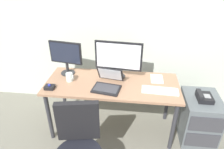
{
  "coord_description": "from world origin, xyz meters",
  "views": [
    {
      "loc": [
        0.24,
        -2.05,
        2.02
      ],
      "look_at": [
        0.0,
        0.0,
        0.84
      ],
      "focal_mm": 32.28,
      "sensor_mm": 36.0,
      "label": 1
    }
  ],
  "objects_px": {
    "file_cabinet": "(198,118)",
    "paper_notepad": "(157,79)",
    "laptop": "(108,83)",
    "coffee_mug": "(70,77)",
    "monitor_main": "(118,58)",
    "keyboard": "(160,90)",
    "desk_phone": "(204,97)",
    "monitor_side": "(66,55)",
    "trackball_mouse": "(50,87)"
  },
  "relations": [
    {
      "from": "monitor_side",
      "to": "coffee_mug",
      "type": "distance_m",
      "value": 0.29
    },
    {
      "from": "file_cabinet",
      "to": "coffee_mug",
      "type": "height_order",
      "value": "coffee_mug"
    },
    {
      "from": "desk_phone",
      "to": "trackball_mouse",
      "type": "distance_m",
      "value": 1.8
    },
    {
      "from": "laptop",
      "to": "paper_notepad",
      "type": "xyz_separation_m",
      "value": [
        0.59,
        0.25,
        -0.04
      ]
    },
    {
      "from": "trackball_mouse",
      "to": "desk_phone",
      "type": "bearing_deg",
      "value": 5.45
    },
    {
      "from": "paper_notepad",
      "to": "keyboard",
      "type": "bearing_deg",
      "value": -87.04
    },
    {
      "from": "monitor_side",
      "to": "trackball_mouse",
      "type": "xyz_separation_m",
      "value": [
        -0.1,
        -0.38,
        -0.23
      ]
    },
    {
      "from": "desk_phone",
      "to": "laptop",
      "type": "bearing_deg",
      "value": -177.09
    },
    {
      "from": "monitor_main",
      "to": "laptop",
      "type": "distance_m",
      "value": 0.35
    },
    {
      "from": "coffee_mug",
      "to": "paper_notepad",
      "type": "xyz_separation_m",
      "value": [
        1.07,
        0.16,
        -0.05
      ]
    },
    {
      "from": "file_cabinet",
      "to": "laptop",
      "type": "bearing_deg",
      "value": -176.28
    },
    {
      "from": "file_cabinet",
      "to": "paper_notepad",
      "type": "distance_m",
      "value": 0.72
    },
    {
      "from": "monitor_main",
      "to": "monitor_side",
      "type": "distance_m",
      "value": 0.66
    },
    {
      "from": "desk_phone",
      "to": "trackball_mouse",
      "type": "relative_size",
      "value": 1.82
    },
    {
      "from": "file_cabinet",
      "to": "trackball_mouse",
      "type": "distance_m",
      "value": 1.86
    },
    {
      "from": "file_cabinet",
      "to": "monitor_side",
      "type": "bearing_deg",
      "value": 173.56
    },
    {
      "from": "monitor_main",
      "to": "monitor_side",
      "type": "height_order",
      "value": "monitor_main"
    },
    {
      "from": "monitor_side",
      "to": "keyboard",
      "type": "height_order",
      "value": "monitor_side"
    },
    {
      "from": "monitor_main",
      "to": "monitor_side",
      "type": "relative_size",
      "value": 1.33
    },
    {
      "from": "monitor_side",
      "to": "coffee_mug",
      "type": "height_order",
      "value": "monitor_side"
    },
    {
      "from": "file_cabinet",
      "to": "laptop",
      "type": "distance_m",
      "value": 1.23
    },
    {
      "from": "monitor_side",
      "to": "coffee_mug",
      "type": "bearing_deg",
      "value": -65.29
    },
    {
      "from": "paper_notepad",
      "to": "monitor_side",
      "type": "bearing_deg",
      "value": 179.0
    },
    {
      "from": "desk_phone",
      "to": "monitor_side",
      "type": "distance_m",
      "value": 1.74
    },
    {
      "from": "desk_phone",
      "to": "paper_notepad",
      "type": "bearing_deg",
      "value": 160.76
    },
    {
      "from": "monitor_side",
      "to": "paper_notepad",
      "type": "distance_m",
      "value": 1.18
    },
    {
      "from": "file_cabinet",
      "to": "laptop",
      "type": "xyz_separation_m",
      "value": [
        -1.13,
        -0.07,
        0.47
      ]
    },
    {
      "from": "file_cabinet",
      "to": "keyboard",
      "type": "relative_size",
      "value": 1.42
    },
    {
      "from": "monitor_main",
      "to": "file_cabinet",
      "type": "bearing_deg",
      "value": -9.76
    },
    {
      "from": "file_cabinet",
      "to": "coffee_mug",
      "type": "relative_size",
      "value": 5.66
    },
    {
      "from": "trackball_mouse",
      "to": "coffee_mug",
      "type": "relative_size",
      "value": 1.05
    },
    {
      "from": "desk_phone",
      "to": "keyboard",
      "type": "xyz_separation_m",
      "value": [
        -0.52,
        -0.08,
        0.11
      ]
    },
    {
      "from": "desk_phone",
      "to": "coffee_mug",
      "type": "bearing_deg",
      "value": 179.07
    },
    {
      "from": "coffee_mug",
      "to": "paper_notepad",
      "type": "relative_size",
      "value": 0.5
    },
    {
      "from": "trackball_mouse",
      "to": "paper_notepad",
      "type": "relative_size",
      "value": 0.53
    },
    {
      "from": "desk_phone",
      "to": "coffee_mug",
      "type": "relative_size",
      "value": 1.92
    },
    {
      "from": "keyboard",
      "to": "laptop",
      "type": "bearing_deg",
      "value": 177.72
    },
    {
      "from": "monitor_main",
      "to": "monitor_side",
      "type": "bearing_deg",
      "value": 178.83
    },
    {
      "from": "laptop",
      "to": "monitor_side",
      "type": "bearing_deg",
      "value": 154.91
    },
    {
      "from": "paper_notepad",
      "to": "monitor_main",
      "type": "bearing_deg",
      "value": 179.22
    },
    {
      "from": "trackball_mouse",
      "to": "coffee_mug",
      "type": "bearing_deg",
      "value": 47.36
    },
    {
      "from": "file_cabinet",
      "to": "monitor_main",
      "type": "relative_size",
      "value": 1.02
    },
    {
      "from": "keyboard",
      "to": "laptop",
      "type": "xyz_separation_m",
      "value": [
        -0.6,
        0.02,
        0.04
      ]
    },
    {
      "from": "monitor_main",
      "to": "keyboard",
      "type": "xyz_separation_m",
      "value": [
        0.5,
        -0.28,
        -0.26
      ]
    },
    {
      "from": "keyboard",
      "to": "paper_notepad",
      "type": "distance_m",
      "value": 0.27
    },
    {
      "from": "file_cabinet",
      "to": "paper_notepad",
      "type": "relative_size",
      "value": 2.84
    },
    {
      "from": "paper_notepad",
      "to": "trackball_mouse",
      "type": "bearing_deg",
      "value": -164.0
    },
    {
      "from": "laptop",
      "to": "trackball_mouse",
      "type": "bearing_deg",
      "value": -170.32
    },
    {
      "from": "laptop",
      "to": "paper_notepad",
      "type": "height_order",
      "value": "laptop"
    },
    {
      "from": "monitor_main",
      "to": "keyboard",
      "type": "distance_m",
      "value": 0.63
    }
  ]
}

